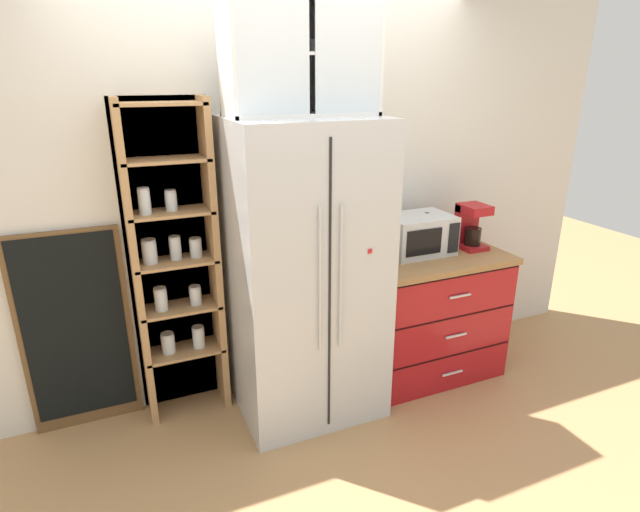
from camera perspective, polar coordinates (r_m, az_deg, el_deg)
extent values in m
plane|color=tan|center=(3.48, -1.63, -15.81)|extent=(10.69, 10.69, 0.00)
cube|color=silver|center=(3.30, -4.45, 6.56)|extent=(4.99, 0.10, 2.55)
cube|color=silver|center=(3.04, -1.73, -1.86)|extent=(0.85, 0.72, 1.81)
cube|color=black|center=(2.73, 1.09, -4.41)|extent=(0.01, 0.01, 1.66)
cylinder|color=silver|center=(2.66, 0.03, -2.93)|extent=(0.02, 0.02, 0.81)
cylinder|color=silver|center=(2.71, 2.36, -2.55)|extent=(0.02, 0.02, 0.81)
cube|color=red|center=(2.75, 5.65, 0.54)|extent=(0.02, 0.01, 0.02)
cube|color=brown|center=(3.21, -16.18, -0.46)|extent=(0.53, 0.04, 1.92)
cube|color=tan|center=(3.07, -19.97, -1.80)|extent=(0.04, 0.23, 1.92)
cube|color=tan|center=(3.11, -11.76, -0.68)|extent=(0.04, 0.23, 1.92)
cube|color=tan|center=(3.31, -14.95, -10.21)|extent=(0.47, 0.23, 0.02)
cylinder|color=silver|center=(3.27, -16.68, -9.42)|extent=(0.08, 0.08, 0.12)
cylinder|color=white|center=(3.28, -16.65, -9.70)|extent=(0.07, 0.07, 0.08)
cylinder|color=#B2B2B7|center=(3.24, -16.79, -8.41)|extent=(0.08, 0.08, 0.01)
cylinder|color=silver|center=(3.28, -13.47, -8.89)|extent=(0.07, 0.07, 0.13)
cylinder|color=#E0C67F|center=(3.29, -13.45, -9.19)|extent=(0.06, 0.06, 0.09)
cylinder|color=#B2B2B7|center=(3.25, -13.57, -7.81)|extent=(0.07, 0.07, 0.01)
cube|color=tan|center=(3.18, -15.41, -5.59)|extent=(0.47, 0.23, 0.02)
cylinder|color=silver|center=(3.13, -17.43, -4.72)|extent=(0.08, 0.08, 0.13)
cylinder|color=white|center=(3.14, -17.40, -5.04)|extent=(0.06, 0.06, 0.09)
cylinder|color=#B2B2B7|center=(3.10, -17.56, -3.52)|extent=(0.07, 0.07, 0.01)
cylinder|color=silver|center=(3.16, -13.81, -4.38)|extent=(0.07, 0.07, 0.11)
cylinder|color=#B77A38|center=(3.17, -13.79, -4.65)|extent=(0.06, 0.06, 0.07)
cylinder|color=#B2B2B7|center=(3.14, -13.90, -3.40)|extent=(0.07, 0.07, 0.01)
cube|color=tan|center=(3.07, -15.90, -0.61)|extent=(0.47, 0.23, 0.02)
cylinder|color=silver|center=(3.04, -18.59, 0.38)|extent=(0.08, 0.08, 0.13)
cylinder|color=beige|center=(3.04, -18.55, 0.03)|extent=(0.07, 0.07, 0.09)
cylinder|color=#B2B2B7|center=(3.02, -18.74, 1.66)|extent=(0.08, 0.08, 0.01)
cylinder|color=silver|center=(3.06, -15.93, 0.80)|extent=(0.07, 0.07, 0.13)
cylinder|color=brown|center=(3.07, -15.90, 0.46)|extent=(0.06, 0.06, 0.09)
cylinder|color=#B2B2B7|center=(3.04, -16.05, 2.05)|extent=(0.06, 0.06, 0.01)
cylinder|color=silver|center=(3.08, -13.77, 0.83)|extent=(0.07, 0.07, 0.10)
cylinder|color=#2D2D2D|center=(3.08, -13.75, 0.56)|extent=(0.06, 0.06, 0.07)
cylinder|color=#B2B2B7|center=(3.06, -13.86, 1.87)|extent=(0.07, 0.07, 0.01)
cube|color=tan|center=(2.99, -16.42, 4.70)|extent=(0.47, 0.23, 0.02)
cylinder|color=silver|center=(2.94, -19.11, 5.74)|extent=(0.07, 0.07, 0.14)
cylinder|color=#382316|center=(2.94, -19.07, 5.36)|extent=(0.06, 0.06, 0.09)
cylinder|color=#B2B2B7|center=(2.92, -19.27, 7.16)|extent=(0.06, 0.06, 0.01)
cylinder|color=silver|center=(2.98, -16.38, 5.92)|extent=(0.07, 0.07, 0.11)
cylinder|color=#CCB78C|center=(2.98, -16.35, 5.62)|extent=(0.06, 0.06, 0.07)
cylinder|color=#B2B2B7|center=(2.97, -16.49, 7.02)|extent=(0.06, 0.06, 0.01)
cube|color=tan|center=(2.93, -16.97, 10.27)|extent=(0.47, 0.23, 0.02)
cube|color=tan|center=(2.90, -17.56, 16.01)|extent=(0.47, 0.23, 0.02)
cube|color=#A8161C|center=(3.68, 11.90, -6.49)|extent=(0.95, 0.64, 0.84)
cube|color=#9E7042|center=(3.51, 12.40, 0.01)|extent=(0.98, 0.67, 0.04)
cube|color=black|center=(3.53, 14.74, -10.76)|extent=(0.93, 0.00, 0.01)
cube|color=silver|center=(3.59, 14.65, -12.61)|extent=(0.16, 0.01, 0.01)
cube|color=black|center=(3.40, 15.15, -6.65)|extent=(0.93, 0.00, 0.01)
cube|color=silver|center=(3.45, 15.05, -8.64)|extent=(0.16, 0.01, 0.01)
cube|color=black|center=(3.29, 15.58, -2.23)|extent=(0.93, 0.00, 0.01)
cube|color=silver|center=(3.33, 15.47, -4.36)|extent=(0.16, 0.01, 0.01)
cube|color=silver|center=(3.46, 10.92, 2.41)|extent=(0.44, 0.32, 0.26)
cube|color=black|center=(3.30, 11.63, 1.52)|extent=(0.26, 0.01, 0.17)
cube|color=black|center=(3.43, 14.80, 1.97)|extent=(0.08, 0.01, 0.20)
cube|color=#A8161C|center=(3.67, 16.56, 1.07)|extent=(0.17, 0.20, 0.03)
cube|color=#A8161C|center=(3.69, 16.08, 3.38)|extent=(0.17, 0.06, 0.30)
cube|color=#A8161C|center=(3.60, 16.96, 5.07)|extent=(0.17, 0.20, 0.06)
cylinder|color=black|center=(3.64, 16.77, 2.14)|extent=(0.11, 0.11, 0.12)
cylinder|color=#8CA37F|center=(3.27, 7.55, 0.09)|extent=(0.07, 0.07, 0.10)
torus|color=#8CA37F|center=(3.29, 8.29, 0.28)|extent=(0.05, 0.01, 0.05)
cylinder|color=brown|center=(3.55, 11.74, 2.10)|extent=(0.07, 0.07, 0.18)
cone|color=brown|center=(3.52, 11.84, 3.58)|extent=(0.07, 0.07, 0.04)
cylinder|color=brown|center=(3.51, 11.88, 4.05)|extent=(0.03, 0.03, 0.07)
cylinder|color=black|center=(3.50, 11.92, 4.68)|extent=(0.03, 0.03, 0.01)
cube|color=silver|center=(2.99, -3.28, 21.58)|extent=(0.82, 0.02, 0.62)
cube|color=silver|center=(2.85, -2.08, 15.64)|extent=(0.82, 0.32, 0.02)
cube|color=silver|center=(2.73, -10.56, 21.50)|extent=(0.02, 0.32, 0.62)
cube|color=silver|center=(3.02, 5.44, 21.51)|extent=(0.02, 0.32, 0.62)
cube|color=silver|center=(2.85, -2.16, 21.70)|extent=(0.79, 0.30, 0.02)
cube|color=silver|center=(2.63, -5.30, 21.81)|extent=(0.38, 0.01, 0.58)
cube|color=silver|center=(2.79, 3.29, 21.73)|extent=(0.38, 0.01, 0.58)
cylinder|color=silver|center=(2.76, -7.82, 15.60)|extent=(0.05, 0.05, 0.00)
cylinder|color=silver|center=(2.76, -7.86, 16.28)|extent=(0.01, 0.01, 0.07)
cone|color=silver|center=(2.76, -7.92, 17.53)|extent=(0.06, 0.06, 0.05)
cylinder|color=silver|center=(2.85, -2.08, 15.88)|extent=(0.05, 0.05, 0.00)
cylinder|color=silver|center=(2.85, -2.09, 16.54)|extent=(0.01, 0.01, 0.07)
cone|color=silver|center=(2.85, -2.11, 17.75)|extent=(0.06, 0.06, 0.05)
cylinder|color=silver|center=(2.97, 3.27, 16.01)|extent=(0.05, 0.05, 0.00)
cylinder|color=silver|center=(2.97, 3.28, 16.64)|extent=(0.01, 0.01, 0.07)
cone|color=silver|center=(2.96, 3.30, 17.80)|extent=(0.06, 0.06, 0.05)
cylinder|color=white|center=(2.77, -7.28, 22.47)|extent=(0.06, 0.06, 0.07)
cylinder|color=white|center=(2.82, -3.84, 22.51)|extent=(0.06, 0.06, 0.07)
cylinder|color=white|center=(2.88, -0.53, 22.49)|extent=(0.06, 0.06, 0.07)
cylinder|color=white|center=(2.95, 2.63, 22.41)|extent=(0.06, 0.06, 0.07)
cube|color=brown|center=(3.29, -25.67, -7.70)|extent=(0.60, 0.04, 1.22)
cube|color=black|center=(3.26, -25.75, -7.38)|extent=(0.54, 0.01, 1.12)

